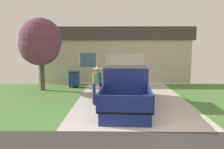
# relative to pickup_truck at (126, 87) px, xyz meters

# --- Properties ---
(pickup_truck) EXTENTS (2.15, 5.30, 1.67)m
(pickup_truck) POSITION_rel_pickup_truck_xyz_m (0.00, 0.00, 0.00)
(pickup_truck) COLOR navy
(pickup_truck) RESTS_ON ground
(person_with_hat) EXTENTS (0.46, 0.45, 1.69)m
(person_with_hat) POSITION_rel_pickup_truck_xyz_m (-1.29, 0.07, 0.21)
(person_with_hat) COLOR navy
(person_with_hat) RESTS_ON ground
(handbag) EXTENTS (0.35, 0.21, 0.41)m
(handbag) POSITION_rel_pickup_truck_xyz_m (-1.26, -0.23, -0.62)
(handbag) COLOR #232328
(handbag) RESTS_ON ground
(house_with_garage) EXTENTS (11.10, 7.07, 3.93)m
(house_with_garage) POSITION_rel_pickup_truck_xyz_m (-0.54, 9.07, 1.25)
(house_with_garage) COLOR #C0B99A
(house_with_garage) RESTS_ON ground
(front_yard_tree) EXTENTS (2.41, 2.39, 4.18)m
(front_yard_tree) POSITION_rel_pickup_truck_xyz_m (-4.73, 2.86, 2.14)
(front_yard_tree) COLOR brown
(front_yard_tree) RESTS_ON ground
(wheeled_trash_bin) EXTENTS (0.60, 0.72, 1.03)m
(wheeled_trash_bin) POSITION_rel_pickup_truck_xyz_m (-3.09, 4.20, -0.18)
(wheeled_trash_bin) COLOR navy
(wheeled_trash_bin) RESTS_ON ground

